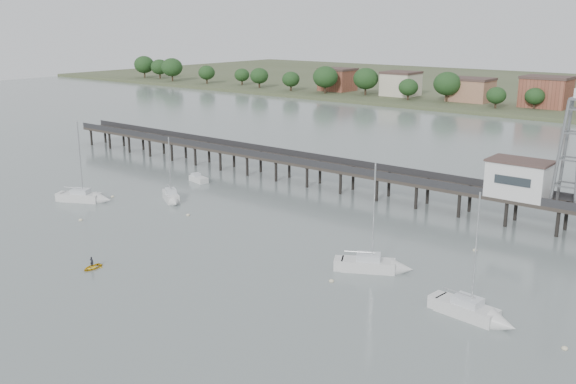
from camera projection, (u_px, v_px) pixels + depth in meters
name	position (u px, v px, depth m)	size (l,w,h in m)	color
ground_plane	(24.00, 325.00, 60.61)	(500.00, 500.00, 0.00)	slate
pier	(365.00, 173.00, 104.82)	(150.00, 5.00, 5.50)	#2D2823
pier_building	(519.00, 178.00, 88.95)	(8.40, 5.40, 5.30)	silver
lattice_tower	(572.00, 153.00, 83.87)	(3.20, 3.20, 15.50)	slate
sailboat_b	(172.00, 198.00, 101.46)	(6.51, 4.90, 10.84)	silver
sailboat_a	(89.00, 198.00, 101.82)	(8.34, 5.95, 13.51)	silver
sailboat_c	(379.00, 266.00, 73.48)	(8.29, 5.99, 13.48)	silver
sailboat_d	(479.00, 314.00, 61.36)	(8.27, 3.26, 13.32)	silver
white_tender	(198.00, 179.00, 114.49)	(4.37, 2.59, 1.59)	silver
yellow_dinghy	(92.00, 269.00, 74.45)	(1.77, 0.51, 2.48)	yellow
dinghy_occupant	(92.00, 269.00, 74.45)	(0.44, 1.20, 0.29)	black
mooring_buoys	(261.00, 242.00, 83.09)	(73.24, 24.15, 0.39)	beige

